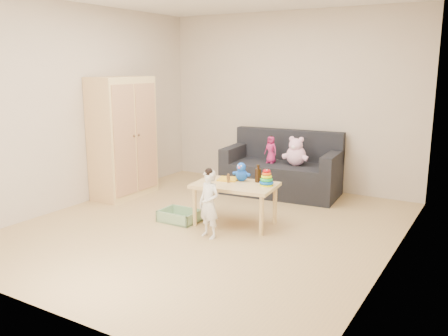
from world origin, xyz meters
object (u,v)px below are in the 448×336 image
Objects in this scene: play_table at (235,204)px; toddler at (209,205)px; wardrobe at (123,137)px; sofa at (281,179)px.

play_table is 0.52m from toddler.
wardrobe reaches higher than play_table.
sofa is at bearing 32.44° from wardrobe.
wardrobe reaches higher than toddler.
sofa is 2.22× the size of toddler.
toddler reaches higher than sofa.
play_table is at bearing -8.66° from wardrobe.
wardrobe is at bearing -152.66° from sofa.
play_table reaches higher than sofa.
toddler is (0.06, -2.01, 0.14)m from sofa.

